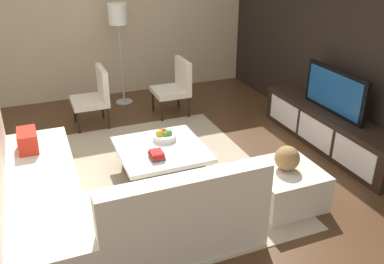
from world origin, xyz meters
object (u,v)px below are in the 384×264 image
Objects in this scene: accent_chair_near at (95,94)px; decorative_ball at (287,158)px; fruit_bowl at (164,135)px; ottoman at (284,186)px; media_console at (329,130)px; coffee_table at (162,161)px; accent_chair_far at (176,84)px; television at (335,91)px; floor_lamp at (118,21)px; book_stack at (157,155)px; sectional_couch at (83,202)px.

accent_chair_near reaches higher than decorative_ball.
accent_chair_near reaches higher than fruit_bowl.
ottoman is at bearing 39.01° from fruit_bowl.
media_console is 3.32m from accent_chair_near.
ottoman is (0.97, 1.03, -0.00)m from coffee_table.
accent_chair_far is (-2.73, -0.22, 0.29)m from ottoman.
floor_lamp reaches higher than television.
ottoman is at bearing 57.07° from book_stack.
media_console is 3.32m from sectional_couch.
coffee_table is at bearing -3.29° from floor_lamp.
television is at bearing 87.51° from coffee_table.
ottoman is at bearing 46.65° from coffee_table.
floor_lamp is 3.71m from decorative_ball.
decorative_ball is (2.73, 0.22, 0.04)m from accent_chair_far.
media_console is 2.39m from accent_chair_far.
television is 1.56× the size of ottoman.
floor_lamp is (-3.14, 1.13, 1.08)m from sectional_couch.
media_console is 0.97× the size of sectional_couch.
accent_chair_near is at bearing -166.41° from coffee_table.
book_stack reaches higher than coffee_table.
media_console is at bearing 82.73° from fruit_bowl.
media_console is 1.56m from decorative_ball.
media_console is 2.70× the size of accent_chair_far.
coffee_table is 0.60× the size of floor_lamp.
sectional_couch is 2.05m from ottoman.
sectional_couch is 2.98m from accent_chair_far.
accent_chair_near is at bearing -161.77° from fruit_bowl.
book_stack is (-0.75, -1.15, -0.11)m from decorative_ball.
book_stack is at bearing -28.58° from coffee_table.
fruit_bowl is at bearing -140.99° from ottoman.
fruit_bowl is at bearing 151.96° from coffee_table.
sectional_couch reaches higher than media_console.
ottoman is 1.39m from book_stack.
accent_chair_near reaches higher than ottoman.
fruit_bowl reaches higher than media_console.
sectional_couch is at bearing -81.07° from media_console.
coffee_table is at bearing -17.77° from accent_chair_far.
media_console reaches higher than coffee_table.
floor_lamp is 3.79m from ottoman.
fruit_bowl reaches higher than ottoman.
ottoman is 2.50× the size of fruit_bowl.
media_console is 2.30m from coffee_table.
accent_chair_near is 1.24m from accent_chair_far.
accent_chair_near is 2.03m from book_stack.
sectional_couch is (0.52, -3.28, 0.04)m from media_console.
book_stack is at bearing -5.57° from floor_lamp.
floor_lamp is at bearing -140.67° from television.
sectional_couch is 2.47× the size of coffee_table.
sectional_couch is at bearing -100.06° from ottoman.
accent_chair_far reaches higher than media_console.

